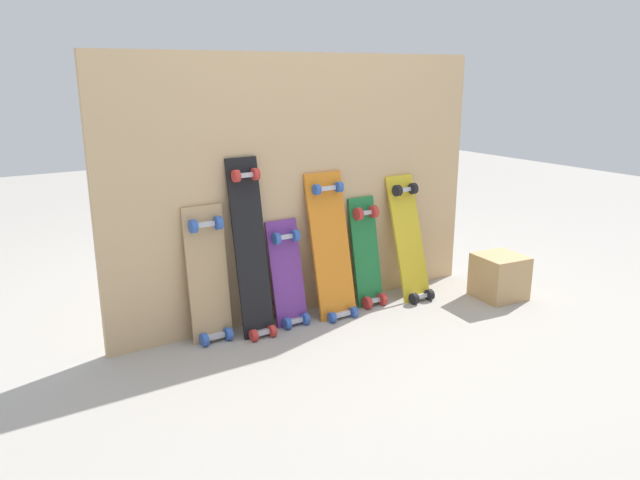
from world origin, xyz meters
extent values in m
plane|color=#9E9991|center=(0.00, 0.00, 0.00)|extent=(12.00, 12.00, 0.00)
cube|color=tan|center=(0.00, 0.07, 0.71)|extent=(2.26, 0.04, 1.42)
cube|color=tan|center=(-0.62, 0.00, 0.31)|extent=(0.21, 0.10, 0.75)
cube|color=#B7B7BF|center=(-0.62, -0.05, 0.03)|extent=(0.09, 0.04, 0.03)
cube|color=#B7B7BF|center=(-0.62, 0.01, 0.60)|extent=(0.09, 0.04, 0.03)
cylinder|color=#3359B2|center=(-0.69, -0.07, 0.03)|extent=(0.03, 0.07, 0.07)
cylinder|color=#3359B2|center=(-0.56, -0.07, 0.03)|extent=(0.03, 0.07, 0.07)
cylinder|color=#3359B2|center=(-0.69, -0.01, 0.60)|extent=(0.03, 0.07, 0.07)
cylinder|color=#3359B2|center=(-0.56, -0.01, 0.60)|extent=(0.03, 0.07, 0.07)
cube|color=black|center=(-0.40, -0.04, 0.42)|extent=(0.17, 0.18, 0.98)
cube|color=#B7B7BF|center=(-0.40, -0.14, 0.03)|extent=(0.08, 0.04, 0.03)
cube|color=#B7B7BF|center=(-0.40, 0.00, 0.82)|extent=(0.08, 0.04, 0.03)
cylinder|color=red|center=(-0.45, -0.15, 0.03)|extent=(0.03, 0.06, 0.06)
cylinder|color=red|center=(-0.35, -0.15, 0.03)|extent=(0.03, 0.06, 0.06)
cylinder|color=red|center=(-0.45, -0.01, 0.83)|extent=(0.03, 0.06, 0.06)
cylinder|color=red|center=(-0.35, -0.01, 0.83)|extent=(0.03, 0.06, 0.06)
cube|color=#6B338C|center=(-0.18, -0.03, 0.24)|extent=(0.19, 0.15, 0.63)
cube|color=#B7B7BF|center=(-0.18, -0.10, 0.03)|extent=(0.08, 0.04, 0.03)
cube|color=#B7B7BF|center=(-0.18, 0.00, 0.47)|extent=(0.08, 0.04, 0.03)
cylinder|color=#3359B2|center=(-0.24, -0.12, 0.03)|extent=(0.03, 0.06, 0.06)
cylinder|color=#3359B2|center=(-0.12, -0.12, 0.03)|extent=(0.03, 0.06, 0.06)
cylinder|color=#3359B2|center=(-0.24, -0.02, 0.48)|extent=(0.03, 0.06, 0.06)
cylinder|color=#3359B2|center=(-0.12, -0.02, 0.48)|extent=(0.03, 0.06, 0.06)
cube|color=orange|center=(0.08, -0.05, 0.36)|extent=(0.23, 0.21, 0.86)
cube|color=#B7B7BF|center=(0.08, -0.16, 0.02)|extent=(0.11, 0.04, 0.03)
cube|color=#B7B7BF|center=(0.08, 0.00, 0.71)|extent=(0.11, 0.04, 0.03)
cylinder|color=#3359B2|center=(0.01, -0.17, 0.03)|extent=(0.03, 0.06, 0.06)
cylinder|color=#3359B2|center=(0.16, -0.17, 0.03)|extent=(0.03, 0.06, 0.06)
cylinder|color=#3359B2|center=(0.01, -0.02, 0.71)|extent=(0.03, 0.06, 0.06)
cylinder|color=#3359B2|center=(0.16, -0.02, 0.71)|extent=(0.03, 0.06, 0.06)
cube|color=#1E7238|center=(0.35, -0.02, 0.28)|extent=(0.18, 0.15, 0.69)
cube|color=#B7B7BF|center=(0.35, -0.10, 0.03)|extent=(0.08, 0.04, 0.03)
cube|color=#B7B7BF|center=(0.35, 0.00, 0.54)|extent=(0.08, 0.04, 0.03)
cylinder|color=red|center=(0.29, -0.12, 0.04)|extent=(0.03, 0.07, 0.07)
cylinder|color=red|center=(0.40, -0.12, 0.04)|extent=(0.03, 0.07, 0.07)
cylinder|color=red|center=(0.29, -0.02, 0.54)|extent=(0.03, 0.07, 0.07)
cylinder|color=red|center=(0.40, -0.02, 0.54)|extent=(0.03, 0.07, 0.07)
cube|color=gold|center=(0.63, -0.07, 0.33)|extent=(0.20, 0.25, 0.79)
cube|color=#B7B7BF|center=(0.63, -0.19, 0.03)|extent=(0.09, 0.04, 0.03)
cube|color=#B7B7BF|center=(0.63, -0.01, 0.64)|extent=(0.09, 0.04, 0.03)
cylinder|color=black|center=(0.57, -0.21, 0.03)|extent=(0.03, 0.07, 0.07)
cylinder|color=black|center=(0.69, -0.21, 0.03)|extent=(0.03, 0.07, 0.07)
cylinder|color=black|center=(0.57, -0.02, 0.65)|extent=(0.03, 0.07, 0.07)
cylinder|color=black|center=(0.69, -0.02, 0.65)|extent=(0.03, 0.07, 0.07)
cube|color=tan|center=(1.07, -0.40, 0.13)|extent=(0.29, 0.29, 0.26)
camera|label=1|loc=(-1.72, -2.73, 1.33)|focal=34.28mm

